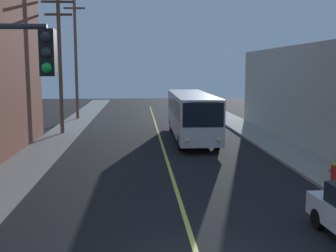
{
  "coord_description": "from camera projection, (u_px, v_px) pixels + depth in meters",
  "views": [
    {
      "loc": [
        -1.53,
        -9.56,
        4.97
      ],
      "look_at": [
        0.0,
        11.72,
        2.0
      ],
      "focal_mm": 44.34,
      "sensor_mm": 36.0,
      "label": 1
    }
  ],
  "objects": [
    {
      "name": "fire_hydrant",
      "position": [
        334.0,
        171.0,
        17.83
      ],
      "size": [
        0.44,
        0.26,
        0.84
      ],
      "color": "red",
      "rests_on": "sidewalk_right"
    },
    {
      "name": "city_bus",
      "position": [
        191.0,
        113.0,
        29.43
      ],
      "size": [
        2.68,
        12.18,
        3.2
      ],
      "color": "silver",
      "rests_on": "ground"
    },
    {
      "name": "utility_pole_far",
      "position": [
        76.0,
        51.0,
        39.46
      ],
      "size": [
        2.4,
        0.28,
        11.94
      ],
      "color": "brown",
      "rests_on": "sidewalk_left"
    },
    {
      "name": "lane_stripe_center",
      "position": [
        164.0,
        151.0,
        25.06
      ],
      "size": [
        0.16,
        60.0,
        0.01
      ],
      "primitive_type": "cube",
      "color": "#D8CC4C",
      "rests_on": "ground"
    },
    {
      "name": "utility_pole_mid",
      "position": [
        60.0,
        58.0,
        30.48
      ],
      "size": [
        2.4,
        0.28,
        10.2
      ],
      "color": "brown",
      "rests_on": "sidewalk_left"
    },
    {
      "name": "sidewalk_left",
      "position": [
        18.0,
        173.0,
        19.59
      ],
      "size": [
        2.5,
        90.0,
        0.15
      ],
      "primitive_type": "cube",
      "color": "gray",
      "rests_on": "ground"
    },
    {
      "name": "sidewalk_right",
      "position": [
        316.0,
        168.0,
        20.62
      ],
      "size": [
        2.5,
        90.0,
        0.15
      ],
      "primitive_type": "cube",
      "color": "gray",
      "rests_on": "ground"
    }
  ]
}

